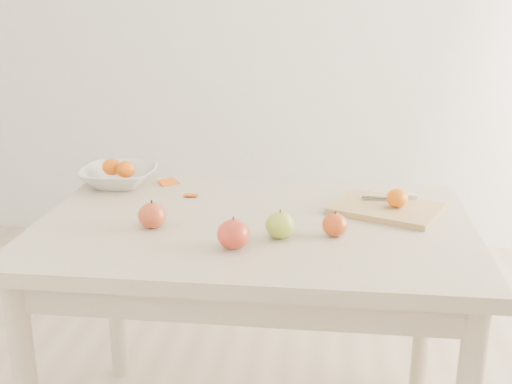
# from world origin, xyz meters

# --- Properties ---
(table) EXTENTS (1.20, 0.80, 0.75)m
(table) POSITION_xyz_m (0.00, 0.00, 0.65)
(table) COLOR #C2AF92
(table) RESTS_ON ground
(cutting_board) EXTENTS (0.35, 0.31, 0.02)m
(cutting_board) POSITION_xyz_m (0.37, 0.13, 0.76)
(cutting_board) COLOR tan
(cutting_board) RESTS_ON table
(board_tangerine) EXTENTS (0.06, 0.06, 0.05)m
(board_tangerine) POSITION_xyz_m (0.40, 0.12, 0.80)
(board_tangerine) COLOR orange
(board_tangerine) RESTS_ON cutting_board
(fruit_bowl) EXTENTS (0.25, 0.25, 0.06)m
(fruit_bowl) POSITION_xyz_m (-0.48, 0.29, 0.78)
(fruit_bowl) COLOR silver
(fruit_bowl) RESTS_ON table
(bowl_tangerine_near) EXTENTS (0.06, 0.06, 0.05)m
(bowl_tangerine_near) POSITION_xyz_m (-0.50, 0.30, 0.81)
(bowl_tangerine_near) COLOR orange
(bowl_tangerine_near) RESTS_ON fruit_bowl
(bowl_tangerine_far) EXTENTS (0.06, 0.06, 0.05)m
(bowl_tangerine_far) POSITION_xyz_m (-0.45, 0.27, 0.81)
(bowl_tangerine_far) COLOR #E15507
(bowl_tangerine_far) RESTS_ON fruit_bowl
(orange_peel_a) EXTENTS (0.07, 0.07, 0.01)m
(orange_peel_a) POSITION_xyz_m (-0.32, 0.32, 0.75)
(orange_peel_a) COLOR #D7540F
(orange_peel_a) RESTS_ON table
(orange_peel_b) EXTENTS (0.05, 0.04, 0.01)m
(orange_peel_b) POSITION_xyz_m (-0.22, 0.20, 0.75)
(orange_peel_b) COLOR #D04D0E
(orange_peel_b) RESTS_ON table
(paring_knife) EXTENTS (0.17, 0.05, 0.01)m
(paring_knife) POSITION_xyz_m (0.42, 0.20, 0.78)
(paring_knife) COLOR white
(paring_knife) RESTS_ON cutting_board
(apple_green) EXTENTS (0.08, 0.08, 0.07)m
(apple_green) POSITION_xyz_m (0.08, -0.11, 0.78)
(apple_green) COLOR olive
(apple_green) RESTS_ON table
(apple_red_b) EXTENTS (0.08, 0.08, 0.07)m
(apple_red_b) POSITION_xyz_m (-0.27, -0.08, 0.78)
(apple_red_b) COLOR maroon
(apple_red_b) RESTS_ON table
(apple_red_e) EXTENTS (0.07, 0.07, 0.06)m
(apple_red_e) POSITION_xyz_m (0.22, -0.08, 0.78)
(apple_red_e) COLOR maroon
(apple_red_e) RESTS_ON table
(apple_red_c) EXTENTS (0.08, 0.08, 0.07)m
(apple_red_c) POSITION_xyz_m (-0.03, -0.19, 0.79)
(apple_red_c) COLOR maroon
(apple_red_c) RESTS_ON table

